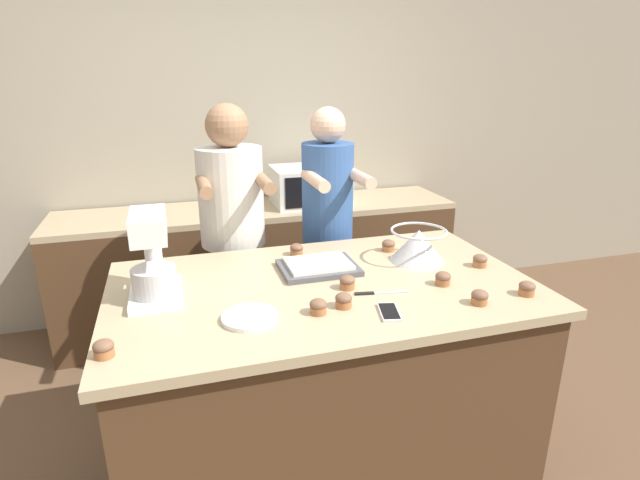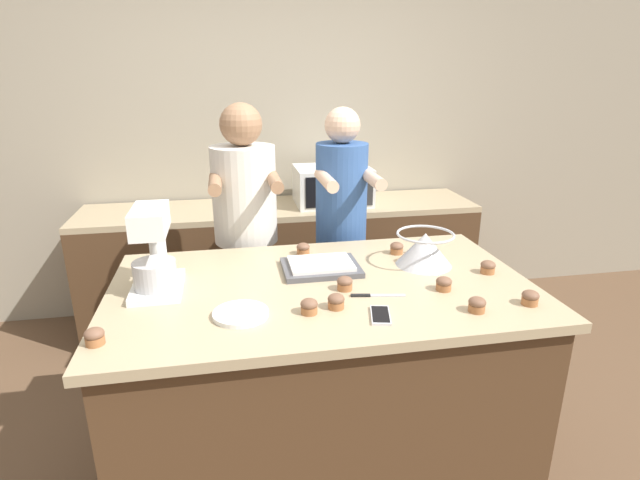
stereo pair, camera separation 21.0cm
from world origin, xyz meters
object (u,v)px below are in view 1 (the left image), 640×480
Objects in this scene: cupcake_6 at (388,245)px; cupcake_10 at (297,249)px; cupcake_9 at (527,288)px; person_left at (234,250)px; cupcake_7 at (318,306)px; cupcake_8 at (443,278)px; microwave_oven at (310,185)px; cupcake_0 at (344,300)px; cupcake_2 at (104,348)px; stand_mixer at (153,261)px; small_plate at (250,317)px; mixing_bowl at (418,244)px; cupcake_1 at (347,282)px; baking_tray at (318,266)px; knife at (378,293)px; cupcake_4 at (480,297)px; person_right at (328,241)px; cell_phone at (389,312)px; cupcake_3 at (159,269)px; cupcake_5 at (480,261)px.

cupcake_6 is 1.00× the size of cupcake_10.
person_left is at bearing 133.54° from cupcake_9.
cupcake_6 is at bearing 46.00° from cupcake_7.
cupcake_10 is at bearing 133.76° from cupcake_8.
microwave_oven is 1.81m from cupcake_0.
cupcake_2 is at bearing -153.25° from cupcake_6.
cupcake_0 is (0.29, -0.98, 0.11)m from person_left.
stand_mixer reaches higher than cupcake_0.
cupcake_9 is (1.10, -0.11, 0.02)m from small_plate.
mixing_bowl reaches higher than cupcake_1.
small_plate is 3.17× the size of cupcake_10.
person_left is 4.81× the size of baking_tray.
mixing_bowl is 0.44m from knife.
cupcake_4 and cupcake_10 have the same top height.
mixing_bowl is 4.09× the size of cupcake_6.
stand_mixer is 5.45× the size of cupcake_4.
cupcake_8 is at bearing 101.63° from cupcake_4.
baking_tray is at bearing 7.52° from stand_mixer.
person_left is 1.19m from cupcake_8.
person_right is 6.11× the size of mixing_bowl.
cell_phone is at bearing -151.53° from cupcake_8.
person_left is 25.42× the size of cupcake_6.
cupcake_10 is (-0.18, 0.70, 0.02)m from cell_phone.
cupcake_8 is (-0.04, 0.20, 0.00)m from cupcake_4.
stand_mixer reaches higher than baking_tray.
mixing_bowl is 0.50× the size of microwave_oven.
cupcake_10 is at bearing 25.31° from stand_mixer.
cupcake_0 is 1.00× the size of cupcake_7.
cupcake_4 is at bearing -28.95° from cupcake_3.
cell_phone is at bearing -11.31° from small_plate.
cupcake_5 is 1.00× the size of cupcake_10.
person_right is at bearing 103.54° from cupcake_4.
cell_phone is 0.27m from cupcake_1.
cupcake_9 is at bearing -21.67° from cupcake_1.
cupcake_3 and cupcake_10 have the same top height.
cupcake_0 is 0.48m from cupcake_8.
small_plate is at bearing -112.30° from microwave_oven.
stand_mixer is 5.45× the size of cupcake_8.
mixing_bowl is (0.79, -0.62, 0.16)m from person_left.
cupcake_5 is at bearing -31.55° from mixing_bowl.
cupcake_2 reaches higher than small_plate.
cupcake_5 is at bearing 4.76° from cupcake_1.
mixing_bowl is at bearing -67.78° from person_right.
cupcake_6 is (0.35, 0.37, 0.00)m from cupcake_1.
person_right is at bearing 122.87° from cupcake_5.
small_plate is at bearing -174.83° from cupcake_8.
cupcake_4 is (0.27, -1.10, 0.11)m from person_right.
stand_mixer is at bearing 164.26° from cupcake_9.
cupcake_9 is at bearing -5.81° from cupcake_7.
cupcake_7 is (-0.47, -1.80, -0.04)m from microwave_oven.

